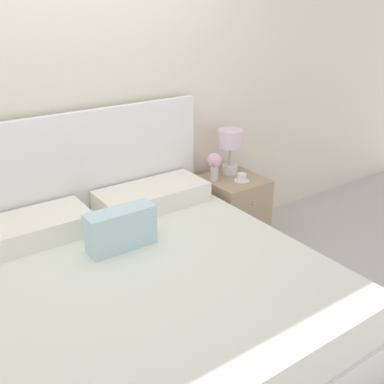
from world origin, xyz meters
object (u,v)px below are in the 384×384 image
(bed, at_px, (142,300))
(flower_vase, at_px, (215,163))
(teacup, at_px, (242,178))
(nightstand, at_px, (233,212))
(table_lamp, at_px, (230,143))

(bed, relative_size, flower_vase, 8.47)
(bed, distance_m, teacup, 1.36)
(bed, relative_size, nightstand, 3.16)
(nightstand, distance_m, flower_vase, 0.47)
(bed, distance_m, table_lamp, 1.53)
(nightstand, relative_size, teacup, 5.17)
(bed, bearing_deg, teacup, 24.14)
(flower_vase, xyz_separation_m, teacup, (0.17, -0.13, -0.11))
(bed, xyz_separation_m, flower_vase, (1.04, 0.67, 0.43))
(nightstand, height_order, teacup, teacup)
(table_lamp, distance_m, teacup, 0.29)
(table_lamp, bearing_deg, nightstand, -111.21)
(table_lamp, relative_size, teacup, 3.13)
(flower_vase, bearing_deg, table_lamp, 15.07)
(table_lamp, bearing_deg, teacup, -98.90)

